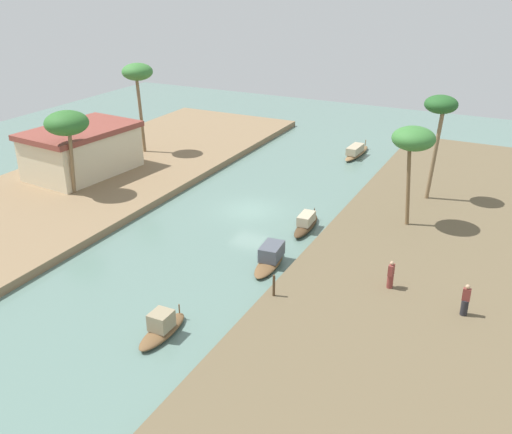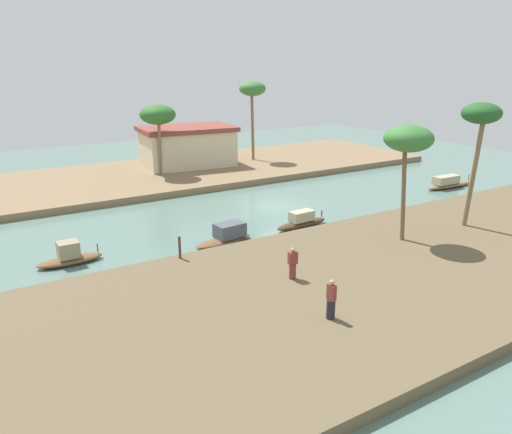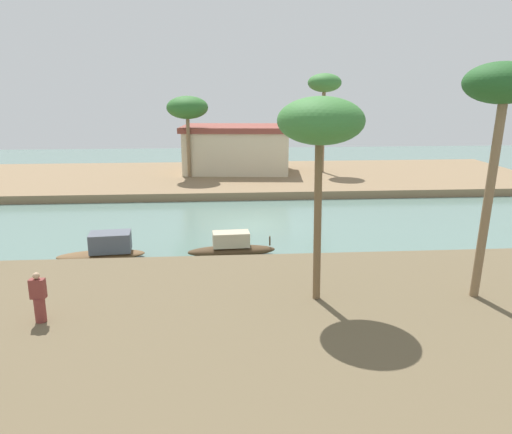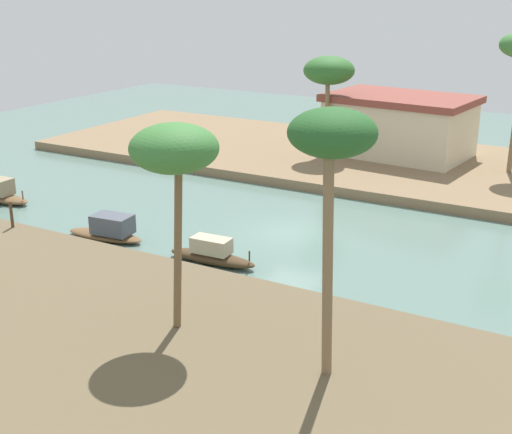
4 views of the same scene
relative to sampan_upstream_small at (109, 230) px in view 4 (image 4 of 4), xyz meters
The scene contains 11 objects.
river_water 8.42m from the sampan_upstream_small, 35.84° to the left, with size 74.37×74.37×0.00m, color slate.
riverbank_left 11.12m from the sampan_upstream_small, 52.21° to the right, with size 46.96×14.57×0.55m, color brown.
riverbank_right 19.84m from the sampan_upstream_small, 69.91° to the left, with size 46.96×14.57×0.55m, color #846B4C.
sampan_upstream_small is the anchor object (origin of this frame).
sampan_downstream_large 5.58m from the sampan_upstream_small, ahead, with size 4.02×1.19×1.12m.
sampan_with_red_awning 8.91m from the sampan_upstream_small, 169.68° to the left, with size 3.46×1.16×1.27m.
mooring_post 4.45m from the sampan_upstream_small, 152.35° to the right, with size 0.14×0.14×1.21m, color #4C3823.
palm_tree_left_near 11.74m from the sampan_upstream_small, 35.73° to the right, with size 2.73×2.73×6.61m.
palm_tree_left_far 16.58m from the sampan_upstream_small, 25.51° to the right, with size 2.30×2.30×7.62m.
palm_tree_right_tall 18.64m from the sampan_upstream_small, 81.15° to the left, with size 3.17×3.17×6.27m.
riverside_building 21.36m from the sampan_upstream_small, 71.94° to the left, with size 9.43×6.64×3.82m.
Camera 4 is at (13.84, -27.48, 11.16)m, focal length 49.22 mm.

